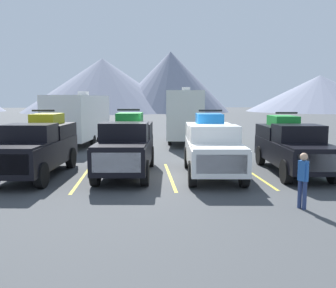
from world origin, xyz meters
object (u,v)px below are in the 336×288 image
pickup_truck_b (127,145)px  pickup_truck_d (291,145)px  camper_trailer_a (79,117)px  camper_trailer_b (186,114)px  pickup_truck_a (38,146)px  pickup_truck_c (212,146)px  person_a (303,177)px

pickup_truck_b → pickup_truck_d: 7.04m
camper_trailer_a → camper_trailer_b: camper_trailer_b is taller
pickup_truck_a → pickup_truck_b: bearing=0.2°
pickup_truck_c → camper_trailer_a: size_ratio=0.62×
pickup_truck_c → camper_trailer_a: camper_trailer_a is taller
pickup_truck_c → camper_trailer_a: bearing=123.4°
pickup_truck_c → pickup_truck_d: size_ratio=0.94×
camper_trailer_b → pickup_truck_d: bearing=-72.8°
camper_trailer_b → person_a: bearing=-84.8°
pickup_truck_c → camper_trailer_b: camper_trailer_b is taller
pickup_truck_d → pickup_truck_a: bearing=179.6°
pickup_truck_a → camper_trailer_a: bearing=89.8°
pickup_truck_d → person_a: pickup_truck_d is taller
person_a → pickup_truck_c: bearing=109.0°
pickup_truck_d → camper_trailer_b: bearing=107.2°
camper_trailer_b → pickup_truck_c: bearing=-91.3°
camper_trailer_a → person_a: (8.80, -15.68, -1.00)m
person_a → pickup_truck_b: bearing=134.1°
pickup_truck_a → pickup_truck_c: size_ratio=1.04×
pickup_truck_a → camper_trailer_a: 10.37m
pickup_truck_b → person_a: 7.46m
pickup_truck_c → camper_trailer_b: size_ratio=0.69×
pickup_truck_b → pickup_truck_c: 3.54m
camper_trailer_a → person_a: size_ratio=5.59×
pickup_truck_a → pickup_truck_d: bearing=-0.4°
camper_trailer_a → person_a: 18.01m
pickup_truck_b → pickup_truck_d: bearing=-0.7°
pickup_truck_b → camper_trailer_b: (3.76, 10.49, 0.84)m
pickup_truck_c → pickup_truck_d: bearing=5.9°
camper_trailer_a → pickup_truck_d: bearing=-44.4°
camper_trailer_b → pickup_truck_a: bearing=-125.2°
camper_trailer_a → pickup_truck_c: bearing=-56.6°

